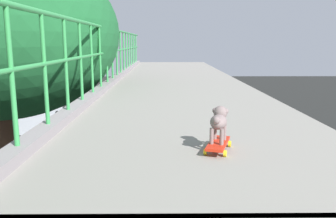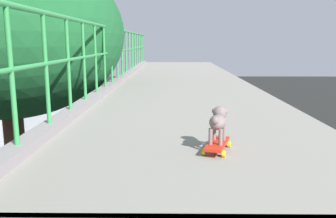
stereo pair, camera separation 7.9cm
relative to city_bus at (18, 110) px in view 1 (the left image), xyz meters
The scene contains 4 objects.
overpass_deck 21.83m from the city_bus, 63.63° to the right, with size 3.22×29.40×0.44m.
city_bus is the anchor object (origin of this frame).
toy_skateboard 21.45m from the city_bus, 62.52° to the right, with size 0.30×0.49×0.08m.
small_dog 21.46m from the city_bus, 62.46° to the right, with size 0.21×0.33×0.31m.
Camera 1 is at (1.00, -2.47, 6.04)m, focal length 37.47 mm.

